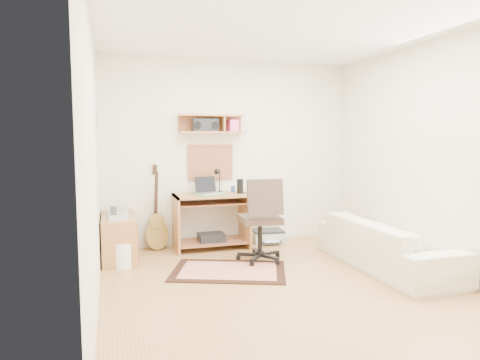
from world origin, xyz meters
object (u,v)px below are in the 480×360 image
object	(u,v)px
printer	(268,236)
cabinet	(119,237)
task_chair	(260,219)
sofa	(386,236)
desk	(211,221)

from	to	relation	value
printer	cabinet	bearing A→B (deg)	-167.73
task_chair	printer	xyz separation A→B (m)	(0.44, 0.87, -0.44)
task_chair	sofa	distance (m)	1.48
task_chair	sofa	bearing A→B (deg)	-23.31
desk	task_chair	xyz separation A→B (m)	(0.43, -0.78, 0.15)
printer	sofa	world-z (taller)	sofa
cabinet	sofa	bearing A→B (deg)	-23.59
printer	sofa	bearing A→B (deg)	-55.85
cabinet	printer	distance (m)	2.12
desk	printer	world-z (taller)	desk
desk	cabinet	size ratio (longest dim) A/B	1.11
printer	desk	bearing A→B (deg)	-168.91
desk	task_chair	size ratio (longest dim) A/B	0.96
cabinet	printer	bearing A→B (deg)	7.29
cabinet	sofa	world-z (taller)	sofa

